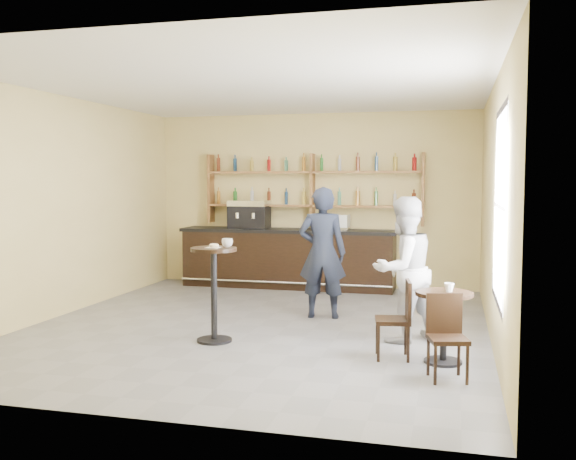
% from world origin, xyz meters
% --- Properties ---
extents(floor, '(7.00, 7.00, 0.00)m').
position_xyz_m(floor, '(0.00, 0.00, 0.00)').
color(floor, slate).
rests_on(floor, ground).
extents(ceiling, '(7.00, 7.00, 0.00)m').
position_xyz_m(ceiling, '(0.00, 0.00, 3.20)').
color(ceiling, white).
rests_on(ceiling, wall_back).
extents(wall_back, '(7.00, 0.00, 7.00)m').
position_xyz_m(wall_back, '(0.00, 3.50, 1.60)').
color(wall_back, '#D4BF78').
rests_on(wall_back, floor).
extents(wall_front, '(7.00, 0.00, 7.00)m').
position_xyz_m(wall_front, '(0.00, -3.50, 1.60)').
color(wall_front, '#D4BF78').
rests_on(wall_front, floor).
extents(wall_left, '(0.00, 7.00, 7.00)m').
position_xyz_m(wall_left, '(-3.00, 0.00, 1.60)').
color(wall_left, '#D4BF78').
rests_on(wall_left, floor).
extents(wall_right, '(0.00, 7.00, 7.00)m').
position_xyz_m(wall_right, '(3.00, 0.00, 1.60)').
color(wall_right, '#D4BF78').
rests_on(wall_right, floor).
extents(window_pane, '(0.00, 2.00, 2.00)m').
position_xyz_m(window_pane, '(2.99, -1.20, 1.70)').
color(window_pane, white).
rests_on(window_pane, wall_right).
extents(window_frame, '(0.04, 1.70, 2.10)m').
position_xyz_m(window_frame, '(2.99, -1.20, 1.70)').
color(window_frame, black).
rests_on(window_frame, wall_right).
extents(shelf_unit, '(4.00, 0.26, 1.40)m').
position_xyz_m(shelf_unit, '(0.00, 3.37, 1.81)').
color(shelf_unit, brown).
rests_on(shelf_unit, wall_back).
extents(liquor_bottles, '(3.68, 0.10, 1.00)m').
position_xyz_m(liquor_bottles, '(0.00, 3.37, 1.98)').
color(liquor_bottles, '#8C5919').
rests_on(liquor_bottles, shelf_unit).
extents(bar_counter, '(3.99, 0.78, 1.08)m').
position_xyz_m(bar_counter, '(-0.41, 3.15, 0.54)').
color(bar_counter, black).
rests_on(bar_counter, floor).
extents(espresso_machine, '(0.73, 0.48, 0.52)m').
position_xyz_m(espresso_machine, '(-1.15, 3.15, 1.34)').
color(espresso_machine, black).
rests_on(espresso_machine, bar_counter).
extents(pastry_case, '(0.47, 0.38, 0.28)m').
position_xyz_m(pastry_case, '(0.49, 3.15, 1.22)').
color(pastry_case, silver).
rests_on(pastry_case, bar_counter).
extents(pedestal_table, '(0.63, 0.63, 1.16)m').
position_xyz_m(pedestal_table, '(-0.28, -0.94, 0.58)').
color(pedestal_table, black).
rests_on(pedestal_table, floor).
extents(napkin, '(0.17, 0.17, 0.00)m').
position_xyz_m(napkin, '(-0.28, -0.94, 1.16)').
color(napkin, white).
rests_on(napkin, pedestal_table).
extents(donut, '(0.16, 0.16, 0.04)m').
position_xyz_m(donut, '(-0.27, -0.95, 1.18)').
color(donut, '#C69048').
rests_on(donut, napkin).
extents(cup_pedestal, '(0.17, 0.17, 0.11)m').
position_xyz_m(cup_pedestal, '(-0.14, -0.84, 1.21)').
color(cup_pedestal, white).
rests_on(cup_pedestal, pedestal_table).
extents(man_main, '(0.73, 0.52, 1.88)m').
position_xyz_m(man_main, '(0.72, 0.76, 0.94)').
color(man_main, black).
rests_on(man_main, floor).
extents(cafe_table, '(0.79, 0.79, 0.78)m').
position_xyz_m(cafe_table, '(2.45, -1.19, 0.39)').
color(cafe_table, black).
rests_on(cafe_table, floor).
extents(cup_cafe, '(0.12, 0.12, 0.10)m').
position_xyz_m(cup_cafe, '(2.50, -1.19, 0.83)').
color(cup_cafe, white).
rests_on(cup_cafe, cafe_table).
extents(chair_west, '(0.43, 0.43, 0.87)m').
position_xyz_m(chair_west, '(1.90, -1.14, 0.44)').
color(chair_west, black).
rests_on(chair_west, floor).
extents(chair_south, '(0.44, 0.44, 0.84)m').
position_xyz_m(chair_south, '(2.50, -1.79, 0.42)').
color(chair_south, black).
rests_on(chair_south, floor).
extents(patron_second, '(1.09, 1.09, 1.78)m').
position_xyz_m(patron_second, '(1.95, -0.33, 0.89)').
color(patron_second, '#AEAEB3').
rests_on(patron_second, floor).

